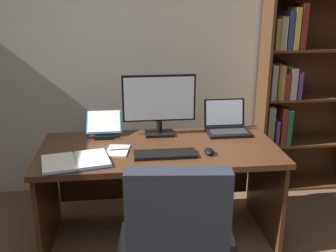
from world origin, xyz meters
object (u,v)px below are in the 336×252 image
Objects in this scene: laptop at (227,125)px; computer_mouse at (209,151)px; monitor at (159,104)px; pen at (120,149)px; desk at (158,167)px; keyboard at (165,154)px; reading_stand_with_book at (104,124)px; notepad at (118,151)px; bookshelf at (299,72)px; open_binder at (76,161)px.

laptop is 0.50m from computer_mouse.
pen is (-0.30, -0.32, -0.23)m from monitor.
desk is 4.03× the size of keyboard.
keyboard is (-0.00, -0.44, -0.23)m from monitor.
reading_stand_with_book reaches higher than keyboard.
keyboard reaches higher than notepad.
keyboard is 3.00× the size of pen.
bookshelf is 4.50× the size of open_binder.
open_binder is 3.46× the size of pen.
notepad is at bearing 180.00° from pen.
bookshelf is 1.78m from reading_stand_with_book.
bookshelf is 0.93m from laptop.
pen is (-0.27, -0.13, 0.21)m from desk.
monitor is 0.80m from open_binder.
monitor is at bearing -7.19° from reading_stand_with_book.
reading_stand_with_book is 1.29× the size of notepad.
keyboard is at bearing -20.40° from notepad.
desk is at bearing 24.74° from pen.
bookshelf reaches higher than notepad.
keyboard is 0.59m from open_binder.
laptop is at bearing 39.32° from keyboard.
computer_mouse is 0.88m from reading_stand_with_book.
open_binder is (-1.12, -0.49, -0.04)m from laptop.
bookshelf reaches higher than desk.
keyboard is 0.87× the size of open_binder.
monitor is 2.06× the size of reading_stand_with_book.
computer_mouse reaches higher than pen.
notepad is at bearing 20.45° from open_binder.
laptop is 0.96m from reading_stand_with_book.
keyboard is 0.34m from notepad.
monitor is 0.51m from notepad.
monitor is at bearing -161.41° from bookshelf.
open_binder is 0.33m from pen.
reading_stand_with_book is 0.57m from open_binder.
laptop is 0.79× the size of keyboard.
desk is at bearing 95.86° from keyboard.
computer_mouse is at bearing -55.58° from monitor.
desk is 0.37m from pen.
keyboard is 1.55× the size of reading_stand_with_book.
reading_stand_with_book reaches higher than pen.
computer_mouse is 0.61m from pen.
notepad is (0.10, -0.37, -0.07)m from reading_stand_with_book.
notepad is at bearing 169.14° from computer_mouse.
desk is 3.04× the size of monitor.
open_binder reaches higher than desk.
notepad is (-0.32, 0.12, -0.01)m from keyboard.
bookshelf is 21.01× the size of computer_mouse.
open_binder is at bearing -175.13° from keyboard.
notepad is (-0.62, 0.12, -0.02)m from computer_mouse.
computer_mouse is at bearing -8.64° from open_binder.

